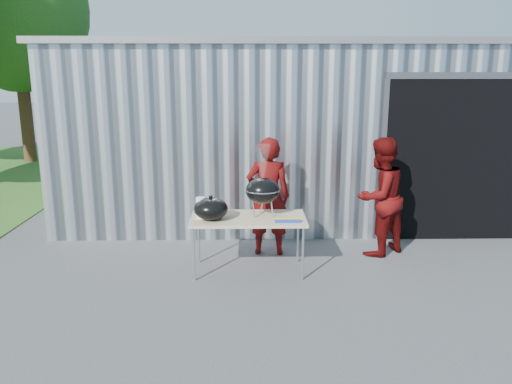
{
  "coord_description": "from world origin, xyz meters",
  "views": [
    {
      "loc": [
        -0.03,
        -5.86,
        2.58
      ],
      "look_at": [
        0.09,
        0.57,
        1.05
      ],
      "focal_mm": 35.0,
      "sensor_mm": 36.0,
      "label": 1
    }
  ],
  "objects_px": {
    "folding_table": "(248,220)",
    "person_bystander": "(380,197)",
    "kettle_grill": "(263,185)",
    "person_cook": "(268,197)"
  },
  "relations": [
    {
      "from": "folding_table",
      "to": "person_bystander",
      "type": "bearing_deg",
      "value": 18.74
    },
    {
      "from": "person_cook",
      "to": "folding_table",
      "type": "bearing_deg",
      "value": 68.7
    },
    {
      "from": "kettle_grill",
      "to": "person_cook",
      "type": "relative_size",
      "value": 0.55
    },
    {
      "from": "folding_table",
      "to": "person_bystander",
      "type": "height_order",
      "value": "person_bystander"
    },
    {
      "from": "person_cook",
      "to": "kettle_grill",
      "type": "bearing_deg",
      "value": 82.58
    },
    {
      "from": "kettle_grill",
      "to": "person_bystander",
      "type": "relative_size",
      "value": 0.55
    },
    {
      "from": "kettle_grill",
      "to": "person_cook",
      "type": "xyz_separation_m",
      "value": [
        0.1,
        0.61,
        -0.31
      ]
    },
    {
      "from": "folding_table",
      "to": "kettle_grill",
      "type": "height_order",
      "value": "kettle_grill"
    },
    {
      "from": "folding_table",
      "to": "person_bystander",
      "type": "xyz_separation_m",
      "value": [
        1.89,
        0.64,
        0.15
      ]
    },
    {
      "from": "folding_table",
      "to": "person_cook",
      "type": "bearing_deg",
      "value": 66.72
    }
  ]
}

